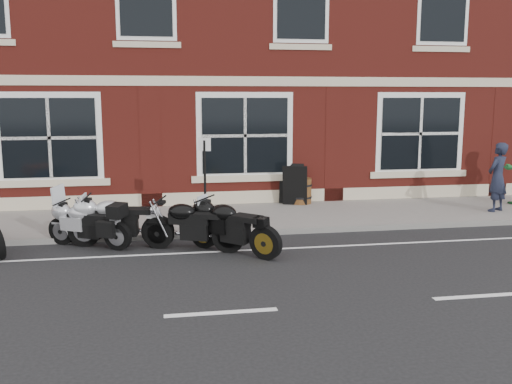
# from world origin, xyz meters

# --- Properties ---
(ground) EXTENTS (80.00, 80.00, 0.00)m
(ground) POSITION_xyz_m (0.00, 0.00, 0.00)
(ground) COLOR black
(ground) RESTS_ON ground
(sidewalk) EXTENTS (30.00, 3.00, 0.12)m
(sidewalk) POSITION_xyz_m (0.00, 3.00, 0.06)
(sidewalk) COLOR slate
(sidewalk) RESTS_ON ground
(kerb) EXTENTS (30.00, 0.16, 0.12)m
(kerb) POSITION_xyz_m (0.00, 1.42, 0.06)
(kerb) COLOR slate
(kerb) RESTS_ON ground
(pub_building) EXTENTS (24.00, 12.00, 12.00)m
(pub_building) POSITION_xyz_m (0.00, 10.50, 6.00)
(pub_building) COLOR maroon
(pub_building) RESTS_ON ground
(moto_touring_silver) EXTENTS (1.71, 1.02, 1.24)m
(moto_touring_silver) POSITION_xyz_m (-2.25, 1.02, 0.51)
(moto_touring_silver) COLOR black
(moto_touring_silver) RESTS_ON ground
(moto_sport_black) EXTENTS (1.63, 1.58, 0.96)m
(moto_sport_black) POSITION_xyz_m (0.57, 0.06, 0.55)
(moto_sport_black) COLOR black
(moto_sport_black) RESTS_ON ground
(moto_sport_silver) EXTENTS (2.12, 0.53, 0.96)m
(moto_sport_silver) POSITION_xyz_m (-1.62, 0.96, 0.55)
(moto_sport_silver) COLOR black
(moto_sport_silver) RESTS_ON ground
(moto_naked_black) EXTENTS (1.98, 0.93, 0.94)m
(moto_naked_black) POSITION_xyz_m (-0.21, 0.42, 0.54)
(moto_naked_black) COLOR black
(moto_naked_black) RESTS_ON ground
(pedestrian_left) EXTENTS (0.76, 0.68, 1.75)m
(pedestrian_left) POSITION_xyz_m (7.62, 2.40, 0.99)
(pedestrian_left) COLOR #1B1F31
(pedestrian_left) RESTS_ON sidewalk
(a_board_sign) EXTENTS (0.75, 0.61, 1.09)m
(a_board_sign) POSITION_xyz_m (2.76, 4.20, 0.66)
(a_board_sign) COLOR black
(a_board_sign) RESTS_ON sidewalk
(barrel_planter) EXTENTS (0.62, 0.62, 0.69)m
(barrel_planter) POSITION_xyz_m (2.99, 4.30, 0.47)
(barrel_planter) COLOR #482C13
(barrel_planter) RESTS_ON sidewalk
(parking_sign) EXTENTS (0.27, 0.12, 2.00)m
(parking_sign) POSITION_xyz_m (0.18, 1.74, 1.28)
(parking_sign) COLOR black
(parking_sign) RESTS_ON sidewalk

